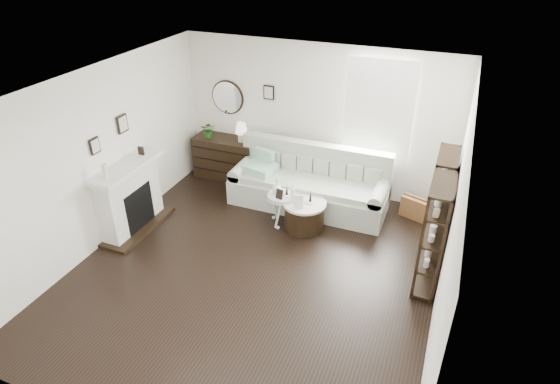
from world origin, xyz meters
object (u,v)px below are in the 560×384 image
at_px(sofa, 310,186).
at_px(drum_table, 304,215).
at_px(dresser, 226,158).
at_px(pedestal_table, 281,197).

height_order(sofa, drum_table, sofa).
bearing_deg(dresser, pedestal_table, -35.85).
relative_size(dresser, drum_table, 1.73).
height_order(sofa, dresser, sofa).
relative_size(sofa, pedestal_table, 4.93).
height_order(sofa, pedestal_table, sofa).
distance_m(sofa, pedestal_table, 0.83).
height_order(dresser, pedestal_table, dresser).
bearing_deg(drum_table, sofa, 102.16).
bearing_deg(pedestal_table, drum_table, 3.09).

